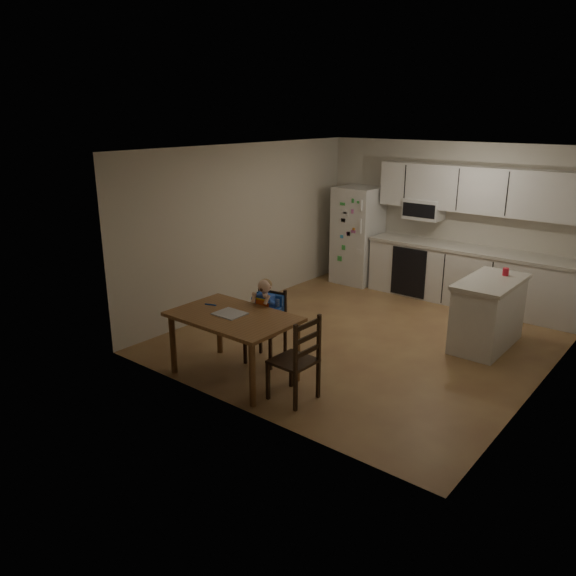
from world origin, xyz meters
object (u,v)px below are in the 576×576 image
(kitchen_island, at_px, (488,313))
(red_cup, at_px, (506,272))
(chair_side, at_px, (300,355))
(refrigerator, at_px, (358,235))
(dining_table, at_px, (233,324))
(chair_booster, at_px, (267,312))

(kitchen_island, relative_size, red_cup, 12.31)
(kitchen_island, distance_m, chair_side, 2.88)
(refrigerator, relative_size, chair_side, 1.79)
(red_cup, height_order, chair_side, red_cup)
(red_cup, relative_size, dining_table, 0.07)
(kitchen_island, relative_size, chair_booster, 1.16)
(refrigerator, height_order, red_cup, refrigerator)
(red_cup, distance_m, chair_booster, 3.18)
(kitchen_island, bearing_deg, chair_side, -109.87)
(kitchen_island, height_order, dining_table, kitchen_island)
(red_cup, bearing_deg, kitchen_island, -101.01)
(red_cup, height_order, dining_table, red_cup)
(red_cup, xyz_separation_m, chair_booster, (-1.99, -2.46, -0.31))
(refrigerator, relative_size, kitchen_island, 1.39)
(refrigerator, height_order, dining_table, refrigerator)
(chair_side, bearing_deg, red_cup, 162.74)
(red_cup, bearing_deg, chair_booster, -129.02)
(dining_table, height_order, chair_booster, chair_booster)
(chair_booster, bearing_deg, red_cup, 41.05)
(red_cup, height_order, chair_booster, chair_booster)
(kitchen_island, bearing_deg, red_cup, 78.99)
(refrigerator, height_order, chair_booster, refrigerator)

